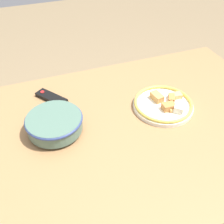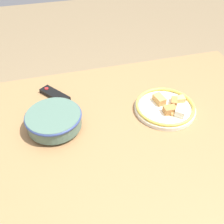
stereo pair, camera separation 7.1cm
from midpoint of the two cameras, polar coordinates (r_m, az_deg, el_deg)
name	(u,v)px [view 1 (the left image)]	position (r m, az deg, el deg)	size (l,w,h in m)	color
ground_plane	(120,215)	(1.73, 0.42, -21.53)	(8.00, 8.00, 0.00)	#7F6B4C
dining_table	(123,140)	(1.17, 0.58, -6.06)	(1.55, 0.99, 0.76)	olive
noodle_bowl	(55,123)	(1.11, -14.22, -2.42)	(0.24, 0.24, 0.08)	#4C6B5B
food_plate	(164,104)	(1.22, 9.59, 1.62)	(0.28, 0.28, 0.05)	silver
tv_remote	(51,98)	(1.30, -14.60, 2.98)	(0.14, 0.16, 0.02)	black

